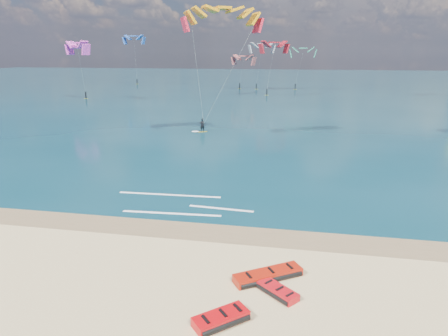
{
  "coord_description": "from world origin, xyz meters",
  "views": [
    {
      "loc": [
        6.87,
        -16.38,
        9.46
      ],
      "look_at": [
        2.39,
        8.0,
        2.18
      ],
      "focal_mm": 32.0,
      "sensor_mm": 36.0,
      "label": 1
    }
  ],
  "objects_px": {
    "packed_kite_right": "(221,323)",
    "kitesurfer_main": "(212,67)",
    "packed_kite_mid": "(278,294)",
    "packed_kite_left": "(268,279)"
  },
  "relations": [
    {
      "from": "packed_kite_left",
      "to": "packed_kite_right",
      "type": "height_order",
      "value": "packed_kite_right"
    },
    {
      "from": "packed_kite_right",
      "to": "kitesurfer_main",
      "type": "relative_size",
      "value": 0.15
    },
    {
      "from": "packed_kite_left",
      "to": "kitesurfer_main",
      "type": "distance_m",
      "value": 30.68
    },
    {
      "from": "packed_kite_mid",
      "to": "kitesurfer_main",
      "type": "bearing_deg",
      "value": 146.9
    },
    {
      "from": "packed_kite_left",
      "to": "packed_kite_right",
      "type": "xyz_separation_m",
      "value": [
        -1.45,
        -3.26,
        0.0
      ]
    },
    {
      "from": "packed_kite_right",
      "to": "kitesurfer_main",
      "type": "height_order",
      "value": "kitesurfer_main"
    },
    {
      "from": "packed_kite_left",
      "to": "packed_kite_mid",
      "type": "bearing_deg",
      "value": -99.08
    },
    {
      "from": "packed_kite_left",
      "to": "packed_kite_right",
      "type": "relative_size",
      "value": 1.45
    },
    {
      "from": "packed_kite_left",
      "to": "kitesurfer_main",
      "type": "relative_size",
      "value": 0.22
    },
    {
      "from": "packed_kite_mid",
      "to": "kitesurfer_main",
      "type": "relative_size",
      "value": 0.13
    }
  ]
}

